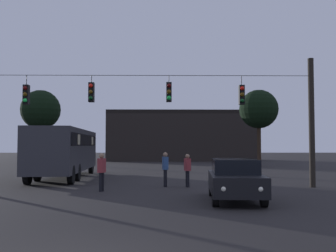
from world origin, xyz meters
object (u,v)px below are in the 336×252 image
object	(u,v)px
city_bus	(65,148)
pedestrian_crossing_left	(165,167)
car_near_right	(235,179)
pedestrian_crossing_center	(102,170)
tree_left_silhouette	(41,110)
pedestrian_crossing_right	(187,168)
tree_behind_building	(259,109)

from	to	relation	value
city_bus	pedestrian_crossing_left	xyz separation A→B (m)	(6.21, -5.34, -0.91)
car_near_right	pedestrian_crossing_center	size ratio (longest dim) A/B	2.64
city_bus	pedestrian_crossing_center	xyz separation A→B (m)	(3.39, -7.31, -0.91)
car_near_right	tree_left_silhouette	world-z (taller)	tree_left_silhouette
pedestrian_crossing_center	tree_left_silhouette	world-z (taller)	tree_left_silhouette
pedestrian_crossing_center	tree_left_silhouette	distance (m)	30.92
car_near_right	pedestrian_crossing_left	world-z (taller)	pedestrian_crossing_left
city_bus	tree_left_silhouette	bearing A→B (deg)	110.81
pedestrian_crossing_left	tree_left_silhouette	distance (m)	30.34
car_near_right	pedestrian_crossing_left	bearing A→B (deg)	116.73
pedestrian_crossing_right	tree_behind_building	bearing A→B (deg)	66.87
pedestrian_crossing_left	pedestrian_crossing_center	world-z (taller)	pedestrian_crossing_left
pedestrian_crossing_center	tree_behind_building	distance (m)	24.56
city_bus	tree_left_silhouette	world-z (taller)	tree_left_silhouette
car_near_right	city_bus	bearing A→B (deg)	130.15
pedestrian_crossing_right	tree_left_silhouette	world-z (taller)	tree_left_silhouette
pedestrian_crossing_right	pedestrian_crossing_left	bearing A→B (deg)	172.37
tree_behind_building	pedestrian_crossing_center	bearing A→B (deg)	-119.97
pedestrian_crossing_left	city_bus	bearing A→B (deg)	139.29
car_near_right	tree_behind_building	xyz separation A→B (m)	(6.71, 23.95, 4.74)
city_bus	tree_behind_building	xyz separation A→B (m)	(15.44, 13.60, 3.67)
city_bus	pedestrian_crossing_right	distance (m)	9.18
pedestrian_crossing_left	tree_behind_building	xyz separation A→B (m)	(9.23, 18.94, 4.58)
city_bus	pedestrian_crossing_right	world-z (taller)	city_bus
tree_behind_building	tree_left_silhouette	bearing A→B (deg)	162.51
tree_behind_building	city_bus	bearing A→B (deg)	-138.64
pedestrian_crossing_center	tree_left_silhouette	size ratio (longest dim) A/B	0.20
pedestrian_crossing_right	tree_left_silhouette	bearing A→B (deg)	119.97
pedestrian_crossing_left	pedestrian_crossing_center	xyz separation A→B (m)	(-2.82, -1.97, -0.01)
pedestrian_crossing_right	tree_left_silhouette	distance (m)	30.99
city_bus	car_near_right	size ratio (longest dim) A/B	2.50
pedestrian_crossing_left	pedestrian_crossing_right	bearing A→B (deg)	-7.63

